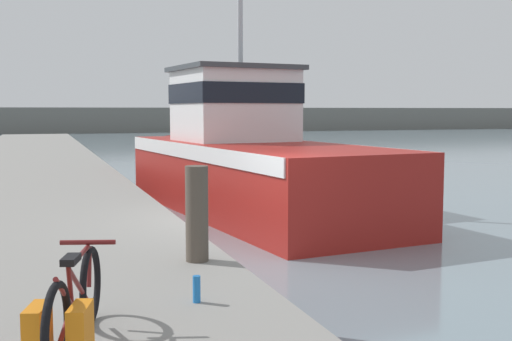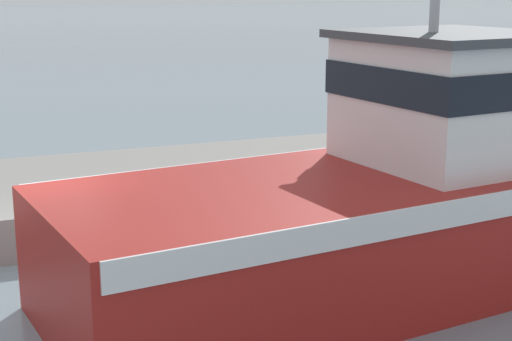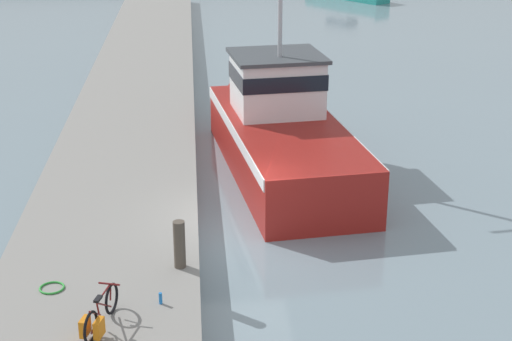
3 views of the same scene
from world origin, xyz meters
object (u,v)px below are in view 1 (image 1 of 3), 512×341
at_px(bicycle_touring, 70,311).
at_px(water_bottle_on_curb, 197,289).
at_px(boat_white_moored, 217,131).
at_px(mooring_post, 197,214).
at_px(fishing_boat_main, 245,158).

bearing_deg(bicycle_touring, water_bottle_on_curb, 55.28).
bearing_deg(bicycle_touring, boat_white_moored, 89.37).
height_order(bicycle_touring, water_bottle_on_curb, bicycle_touring).
xyz_separation_m(bicycle_touring, mooring_post, (1.53, 2.51, 0.23)).
bearing_deg(fishing_boat_main, water_bottle_on_curb, -117.21).
xyz_separation_m(boat_white_moored, bicycle_touring, (-13.71, -46.09, 0.24)).
xyz_separation_m(fishing_boat_main, bicycle_touring, (-4.70, -10.52, -0.23)).
relative_size(bicycle_touring, water_bottle_on_curb, 6.71).
distance_m(boat_white_moored, water_bottle_on_curb, 46.87).
relative_size(fishing_boat_main, bicycle_touring, 6.91).
bearing_deg(water_bottle_on_curb, boat_white_moored, 74.45).
distance_m(fishing_boat_main, boat_white_moored, 36.70).
height_order(boat_white_moored, mooring_post, boat_white_moored).
distance_m(fishing_boat_main, water_bottle_on_curb, 10.23).
relative_size(fishing_boat_main, water_bottle_on_curb, 46.37).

